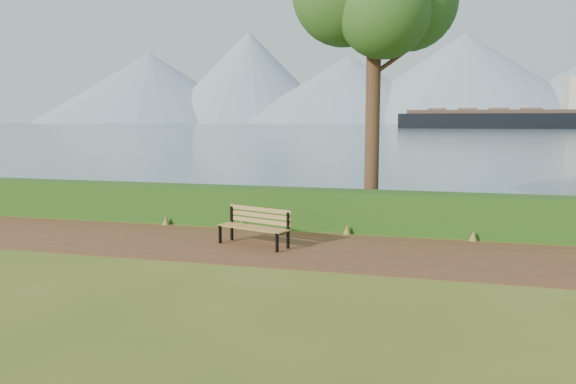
# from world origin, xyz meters

# --- Properties ---
(ground) EXTENTS (140.00, 140.00, 0.00)m
(ground) POSITION_xyz_m (0.00, 0.00, 0.00)
(ground) COLOR #465719
(ground) RESTS_ON ground
(path) EXTENTS (40.00, 3.40, 0.01)m
(path) POSITION_xyz_m (0.00, 0.30, 0.01)
(path) COLOR #592C1E
(path) RESTS_ON ground
(hedge) EXTENTS (32.00, 0.85, 1.00)m
(hedge) POSITION_xyz_m (0.00, 2.60, 0.50)
(hedge) COLOR #1D4513
(hedge) RESTS_ON ground
(water) EXTENTS (700.00, 510.00, 0.00)m
(water) POSITION_xyz_m (0.00, 260.00, 0.01)
(water) COLOR slate
(water) RESTS_ON ground
(mountains) EXTENTS (585.00, 190.00, 70.00)m
(mountains) POSITION_xyz_m (-9.17, 406.05, 27.70)
(mountains) COLOR #7B8DA4
(mountains) RESTS_ON ground
(bench) EXTENTS (1.73, 1.00, 0.83)m
(bench) POSITION_xyz_m (-0.15, 0.35, 0.48)
(bench) COLOR black
(bench) RESTS_ON ground
(cargo_ship) EXTENTS (63.19, 10.35, 19.16)m
(cargo_ship) POSITION_xyz_m (25.40, 169.12, 2.86)
(cargo_ship) COLOR black
(cargo_ship) RESTS_ON ground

